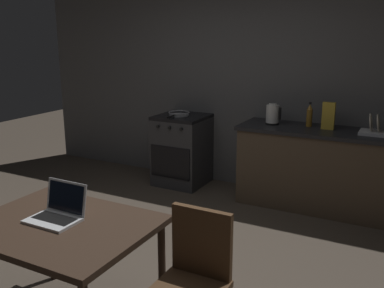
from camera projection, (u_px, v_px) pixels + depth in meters
The scene contains 12 objects.
ground_plane at pixel (133, 264), 3.62m from camera, with size 12.00×12.00×0.00m, color #473D33.
back_wall at pixel (263, 73), 5.13m from camera, with size 6.40×0.10×2.83m, color #535355.
kitchen_counter at pixel (338, 171), 4.62m from camera, with size 2.16×0.64×0.89m.
stove_oven at pixel (182, 150), 5.48m from camera, with size 0.60×0.62×0.89m.
dining_table at pixel (61, 234), 2.70m from camera, with size 1.13×0.87×0.73m.
chair at pixel (193, 276), 2.49m from camera, with size 0.40×0.40×0.90m.
laptop at pixel (57, 213), 2.73m from camera, with size 0.32×0.27×0.22m.
electric_kettle at pixel (273, 114), 4.82m from camera, with size 0.17×0.15×0.23m.
frying_pan at pixel (179, 114), 5.36m from camera, with size 0.27×0.44×0.05m.
cereal_box at pixel (328, 116), 4.56m from camera, with size 0.13×0.05×0.29m.
dish_rack at pixel (378, 130), 4.34m from camera, with size 0.34×0.26×0.21m.
bottle_b at pixel (309, 115), 4.71m from camera, with size 0.06×0.06×0.27m.
Camera 1 is at (1.96, -2.65, 1.88)m, focal length 40.42 mm.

